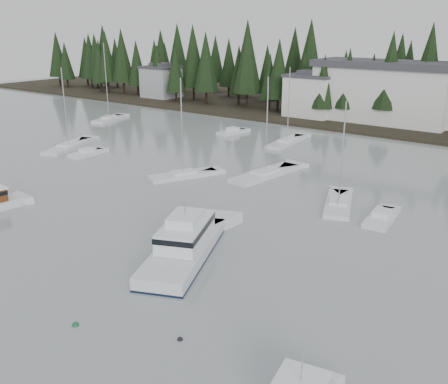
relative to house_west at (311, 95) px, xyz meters
The scene contains 17 objects.
far_shore_land 25.88m from the house_west, 45.00° to the left, with size 240.00×54.00×1.00m, color black.
conifer_treeline 19.87m from the house_west, 21.25° to the left, with size 200.00×22.00×20.00m, color black, non-canonical shape.
house_west is the anchor object (origin of this frame).
house_far_west 42.05m from the house_west, behind, with size 8.48×7.42×8.25m.
harbor_inn 15.45m from the house_west, 12.52° to the left, with size 29.50×11.50×10.90m.
cabin_cruiser_center 64.75m from the house_west, 71.18° to the right, with size 8.40×12.82×5.29m.
sailboat_1 41.19m from the house_west, 69.91° to the right, with size 4.07×11.04×12.40m.
sailboat_3 50.41m from the house_west, 59.14° to the right, with size 5.30×8.53×11.21m.
sailboat_5 47.34m from the house_west, 111.63° to the right, with size 6.48×10.89×12.28m.
sailboat_6 45.61m from the house_west, 81.91° to the right, with size 5.83×8.72×12.33m.
sailboat_9 39.48m from the house_west, 140.44° to the right, with size 4.93×8.75×14.89m.
sailboat_10 23.21m from the house_west, 71.33° to the right, with size 3.53×10.64×12.07m.
runabout_0 46.72m from the house_west, 104.43° to the right, with size 2.55×5.49×1.42m.
runabout_1 54.08m from the house_west, 55.33° to the right, with size 2.82×6.01×1.42m.
runabout_3 21.49m from the house_west, 100.65° to the right, with size 3.09×5.93×1.42m.
mooring_buoy_green 75.91m from the house_west, 73.20° to the right, with size 0.43×0.43×0.43m, color #145933.
mooring_buoy_dark 75.33m from the house_west, 68.12° to the right, with size 0.35×0.35×0.35m, color black.
Camera 1 is at (27.05, -9.14, 17.52)m, focal length 40.00 mm.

